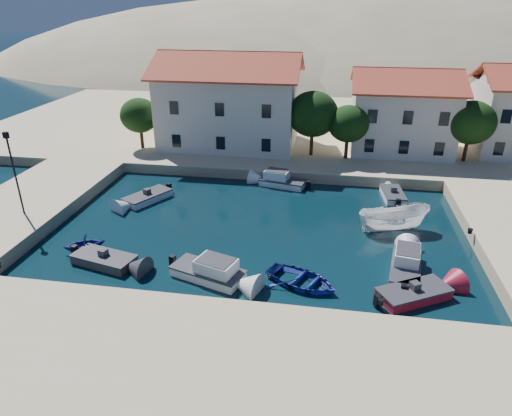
% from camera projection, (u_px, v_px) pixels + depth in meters
% --- Properties ---
extents(ground, '(400.00, 400.00, 0.00)m').
position_uv_depth(ground, '(229.00, 314.00, 24.89)').
color(ground, black).
rests_on(ground, ground).
extents(quay_south, '(52.00, 12.00, 1.00)m').
position_uv_depth(quay_south, '(199.00, 392.00, 19.31)').
color(quay_south, '#CEB98D').
rests_on(quay_south, ground).
extents(quay_west, '(8.00, 20.00, 1.00)m').
position_uv_depth(quay_west, '(24.00, 207.00, 36.43)').
color(quay_west, '#CEB98D').
rests_on(quay_west, ground).
extents(quay_north, '(80.00, 36.00, 1.00)m').
position_uv_depth(quay_north, '(308.00, 128.00, 58.41)').
color(quay_north, '#CEB98D').
rests_on(quay_north, ground).
extents(hills, '(254.00, 176.00, 99.00)m').
position_uv_depth(hills, '(381.00, 135.00, 142.38)').
color(hills, '#968B66').
rests_on(hills, ground).
extents(building_left, '(14.70, 9.45, 9.70)m').
position_uv_depth(building_left, '(229.00, 99.00, 48.35)').
color(building_left, silver).
rests_on(building_left, quay_north).
extents(building_mid, '(10.50, 8.40, 8.30)m').
position_uv_depth(building_mid, '(403.00, 109.00, 46.90)').
color(building_mid, silver).
rests_on(building_mid, quay_north).
extents(trees, '(37.30, 5.30, 6.45)m').
position_uv_depth(trees, '(328.00, 118.00, 44.99)').
color(trees, '#382314').
rests_on(trees, quay_north).
extents(lamppost, '(0.35, 0.25, 6.22)m').
position_uv_depth(lamppost, '(13.00, 166.00, 32.64)').
color(lamppost, black).
rests_on(lamppost, quay_west).
extents(bollards, '(29.36, 9.56, 0.30)m').
position_uv_depth(bollards, '(288.00, 263.00, 27.46)').
color(bollards, black).
rests_on(bollards, ground).
extents(motorboat_grey_sw, '(4.42, 2.73, 1.25)m').
position_uv_depth(motorboat_grey_sw, '(104.00, 260.00, 29.46)').
color(motorboat_grey_sw, '#38383D').
rests_on(motorboat_grey_sw, ground).
extents(cabin_cruiser_south, '(4.92, 3.27, 1.60)m').
position_uv_depth(cabin_cruiser_south, '(208.00, 271.00, 27.94)').
color(cabin_cruiser_south, white).
rests_on(cabin_cruiser_south, ground).
extents(rowboat_south, '(5.38, 4.77, 0.92)m').
position_uv_depth(rowboat_south, '(301.00, 284.00, 27.45)').
color(rowboat_south, navy).
rests_on(rowboat_south, ground).
extents(motorboat_red_se, '(4.53, 3.68, 1.25)m').
position_uv_depth(motorboat_red_se, '(414.00, 294.00, 26.08)').
color(motorboat_red_se, maroon).
rests_on(motorboat_red_se, ground).
extents(cabin_cruiser_east, '(2.49, 4.62, 1.60)m').
position_uv_depth(cabin_cruiser_east, '(406.00, 267.00, 28.35)').
color(cabin_cruiser_east, white).
rests_on(cabin_cruiser_east, ground).
extents(boat_east, '(5.72, 3.48, 2.07)m').
position_uv_depth(boat_east, '(392.00, 230.00, 33.83)').
color(boat_east, white).
rests_on(boat_east, ground).
extents(motorboat_white_ne, '(1.98, 3.68, 1.25)m').
position_uv_depth(motorboat_white_ne, '(393.00, 195.00, 39.09)').
color(motorboat_white_ne, white).
rests_on(motorboat_white_ne, ground).
extents(rowboat_west, '(3.45, 3.31, 1.40)m').
position_uv_depth(rowboat_west, '(85.00, 251.00, 31.08)').
color(rowboat_west, navy).
rests_on(rowboat_west, ground).
extents(motorboat_white_west, '(3.60, 4.48, 1.25)m').
position_uv_depth(motorboat_white_west, '(148.00, 197.00, 38.67)').
color(motorboat_white_west, white).
rests_on(motorboat_white_west, ground).
extents(cabin_cruiser_north, '(4.38, 2.57, 1.60)m').
position_uv_depth(cabin_cruiser_north, '(283.00, 181.00, 41.59)').
color(cabin_cruiser_north, white).
rests_on(cabin_cruiser_north, ground).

